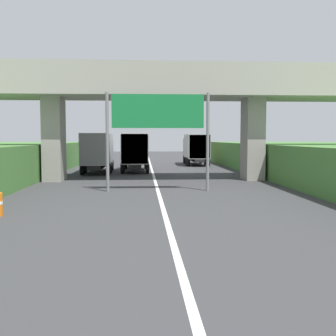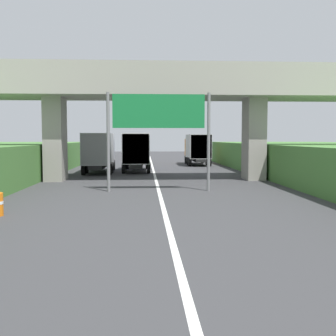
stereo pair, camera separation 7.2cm
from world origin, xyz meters
The scene contains 6 objects.
lane_centre_stripe centered at (0.00, 27.87, 0.00)m, with size 0.20×95.75×0.01m, color white.
overpass_bridge centered at (0.00, 34.84, 6.14)m, with size 40.00×4.80×8.10m.
overhead_highway_sign centered at (0.00, 28.54, 4.16)m, with size 5.88×0.18×5.60m.
truck_blue centered at (-1.55, 42.79, 1.93)m, with size 2.44×7.30×3.44m.
truck_silver centered at (-4.77, 41.51, 1.93)m, with size 2.44×7.30×3.44m.
truck_orange centered at (5.11, 51.53, 1.93)m, with size 2.44×7.30×3.44m.
Camera 1 is at (-0.86, 5.12, 3.01)m, focal length 44.14 mm.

